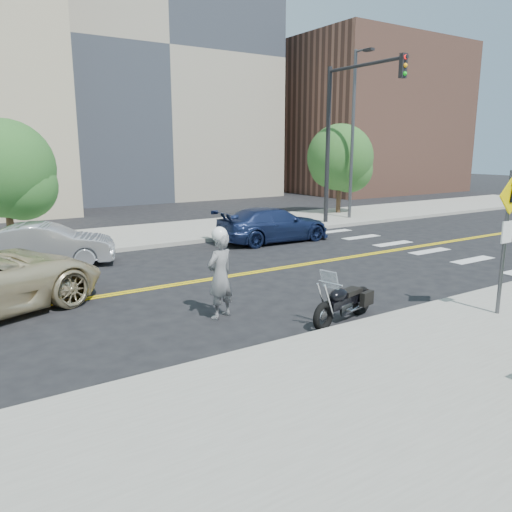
{
  "coord_description": "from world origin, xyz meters",
  "views": [
    {
      "loc": [
        -5.59,
        -11.99,
        3.58
      ],
      "look_at": [
        0.38,
        -2.77,
        1.2
      ],
      "focal_mm": 35.0,
      "sensor_mm": 36.0,
      "label": 1
    }
  ],
  "objects_px": {
    "pedestrian_sign": "(507,229)",
    "parked_car_blue": "(273,225)",
    "motorcyclist": "(220,273)",
    "motorcycle": "(344,293)",
    "parked_car_silver": "(47,245)"
  },
  "relations": [
    {
      "from": "pedestrian_sign",
      "to": "parked_car_blue",
      "type": "distance_m",
      "value": 10.23
    },
    {
      "from": "pedestrian_sign",
      "to": "motorcyclist",
      "type": "distance_m",
      "value": 5.98
    },
    {
      "from": "motorcyclist",
      "to": "motorcycle",
      "type": "xyz_separation_m",
      "value": [
        2.09,
        -1.58,
        -0.39
      ]
    },
    {
      "from": "motorcyclist",
      "to": "pedestrian_sign",
      "type": "bearing_deg",
      "value": 126.8
    },
    {
      "from": "pedestrian_sign",
      "to": "parked_car_blue",
      "type": "xyz_separation_m",
      "value": [
        1.21,
        10.08,
        -1.29
      ]
    },
    {
      "from": "motorcycle",
      "to": "parked_car_blue",
      "type": "relative_size",
      "value": 0.43
    },
    {
      "from": "pedestrian_sign",
      "to": "parked_car_silver",
      "type": "relative_size",
      "value": 0.75
    },
    {
      "from": "motorcyclist",
      "to": "motorcycle",
      "type": "height_order",
      "value": "motorcyclist"
    },
    {
      "from": "motorcycle",
      "to": "parked_car_silver",
      "type": "relative_size",
      "value": 0.49
    },
    {
      "from": "pedestrian_sign",
      "to": "motorcycle",
      "type": "relative_size",
      "value": 1.52
    },
    {
      "from": "motorcyclist",
      "to": "parked_car_silver",
      "type": "height_order",
      "value": "motorcyclist"
    },
    {
      "from": "parked_car_blue",
      "to": "motorcycle",
      "type": "bearing_deg",
      "value": 155.78
    },
    {
      "from": "pedestrian_sign",
      "to": "parked_car_silver",
      "type": "height_order",
      "value": "pedestrian_sign"
    },
    {
      "from": "parked_car_silver",
      "to": "parked_car_blue",
      "type": "xyz_separation_m",
      "value": [
        8.22,
        -0.44,
        0.01
      ]
    },
    {
      "from": "pedestrian_sign",
      "to": "motorcyclist",
      "type": "height_order",
      "value": "pedestrian_sign"
    }
  ]
}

